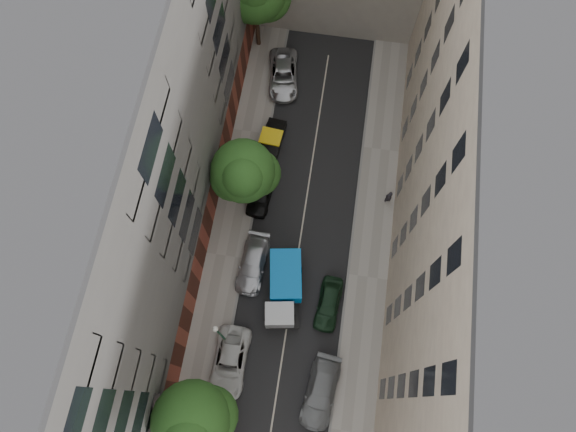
% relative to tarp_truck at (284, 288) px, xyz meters
% --- Properties ---
extents(ground, '(120.00, 120.00, 0.00)m').
position_rel_tarp_truck_xyz_m(ground, '(0.60, 2.06, -1.40)').
color(ground, '#4C4C49').
rests_on(ground, ground).
extents(road_surface, '(8.00, 44.00, 0.02)m').
position_rel_tarp_truck_xyz_m(road_surface, '(0.60, 2.06, -1.39)').
color(road_surface, black).
rests_on(road_surface, ground).
extents(sidewalk_left, '(3.00, 44.00, 0.15)m').
position_rel_tarp_truck_xyz_m(sidewalk_left, '(-4.90, 2.06, -1.33)').
color(sidewalk_left, gray).
rests_on(sidewalk_left, ground).
extents(sidewalk_right, '(3.00, 44.00, 0.15)m').
position_rel_tarp_truck_xyz_m(sidewalk_right, '(6.10, 2.06, -1.33)').
color(sidewalk_right, gray).
rests_on(sidewalk_right, ground).
extents(building_left, '(8.00, 44.00, 20.00)m').
position_rel_tarp_truck_xyz_m(building_left, '(-10.40, 2.06, 8.60)').
color(building_left, '#504D4A').
rests_on(building_left, ground).
extents(building_right, '(8.00, 44.00, 20.00)m').
position_rel_tarp_truck_xyz_m(building_right, '(11.60, 2.06, 8.60)').
color(building_right, beige).
rests_on(building_right, ground).
extents(tarp_truck, '(3.01, 5.81, 2.54)m').
position_rel_tarp_truck_xyz_m(tarp_truck, '(0.00, 0.00, 0.00)').
color(tarp_truck, black).
rests_on(tarp_truck, ground).
extents(car_left_2, '(2.40, 5.17, 1.43)m').
position_rel_tarp_truck_xyz_m(car_left_2, '(-3.00, -5.74, -0.68)').
color(car_left_2, silver).
rests_on(car_left_2, ground).
extents(car_left_3, '(2.26, 4.97, 1.41)m').
position_rel_tarp_truck_xyz_m(car_left_3, '(-2.65, 1.59, -0.70)').
color(car_left_3, '#B8B8BD').
rests_on(car_left_3, ground).
extents(car_left_4, '(2.17, 4.42, 1.45)m').
position_rel_tarp_truck_xyz_m(car_left_4, '(-3.00, 7.46, -0.68)').
color(car_left_4, black).
rests_on(car_left_4, ground).
extents(car_left_5, '(1.95, 4.57, 1.47)m').
position_rel_tarp_truck_xyz_m(car_left_5, '(-2.93, 11.89, -0.67)').
color(car_left_5, black).
rests_on(car_left_5, ground).
extents(car_left_6, '(3.27, 5.69, 1.49)m').
position_rel_tarp_truck_xyz_m(car_left_6, '(-3.00, 18.66, -0.65)').
color(car_left_6, '#B2B2B7').
rests_on(car_left_6, ground).
extents(car_right_1, '(2.67, 5.34, 1.49)m').
position_rel_tarp_truck_xyz_m(car_right_1, '(3.63, -6.74, -0.66)').
color(car_right_1, slate).
rests_on(car_right_1, ground).
extents(car_right_2, '(1.99, 4.27, 1.41)m').
position_rel_tarp_truck_xyz_m(car_right_2, '(3.40, -0.54, -0.69)').
color(car_right_2, black).
rests_on(car_right_2, ground).
extents(tree_near, '(5.01, 4.70, 8.25)m').
position_rel_tarp_truck_xyz_m(tree_near, '(-3.90, -9.71, 4.28)').
color(tree_near, '#382619').
rests_on(tree_near, sidewalk_left).
extents(tree_mid, '(4.96, 4.63, 7.70)m').
position_rel_tarp_truck_xyz_m(tree_mid, '(-3.90, 6.85, 3.85)').
color(tree_mid, '#382619').
rests_on(tree_mid, sidewalk_left).
extents(lamp_post, '(0.36, 0.36, 6.22)m').
position_rel_tarp_truck_xyz_m(lamp_post, '(-3.60, -4.23, 2.60)').
color(lamp_post, '#185635').
rests_on(lamp_post, sidewalk_left).
extents(pedestrian, '(0.73, 0.62, 1.70)m').
position_rel_tarp_truck_xyz_m(pedestrian, '(7.00, 8.49, -0.40)').
color(pedestrian, black).
rests_on(pedestrian, sidewalk_right).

